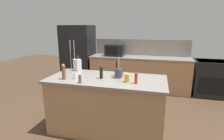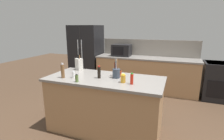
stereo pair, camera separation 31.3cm
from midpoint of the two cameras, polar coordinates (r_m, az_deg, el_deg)
ground_plane at (r=3.24m, az=0.62°, el=-18.74°), size 14.00×14.00×0.00m
back_counter_run at (r=4.97m, az=12.66°, el=-1.30°), size 2.76×0.66×0.94m
wall_backsplash at (r=5.15m, az=13.59°, el=7.09°), size 2.72×0.03×0.46m
kitchen_island at (r=3.01m, az=0.64°, el=-11.17°), size 1.91×0.88×0.94m
refrigerator at (r=5.49m, az=-6.74°, el=4.92°), size 0.90×0.75×1.80m
range_oven at (r=5.07m, az=33.22°, el=-3.06°), size 0.76×0.65×0.92m
microwave at (r=4.99m, az=4.96°, el=6.45°), size 0.51×0.39×0.33m
knife_block at (r=3.39m, az=-8.14°, el=1.94°), size 0.16×0.15×0.29m
utensil_crock at (r=2.83m, az=4.56°, el=-1.02°), size 0.12×0.12×0.32m
salt_shaker at (r=2.87m, az=-9.46°, el=-1.56°), size 0.05×0.05×0.12m
hot_sauce_bottle at (r=2.55m, az=10.01°, el=-2.97°), size 0.05×0.05×0.17m
soy_sauce_bottle at (r=2.80m, az=-1.07°, el=-0.79°), size 0.05×0.05×0.21m
vinegar_bottle at (r=2.93m, az=4.32°, el=0.28°), size 0.06×0.06×0.26m
spice_jar_paprika at (r=2.92m, az=5.71°, el=-1.14°), size 0.05×0.05×0.12m
spice_jar_oregano at (r=2.65m, az=-8.14°, el=-2.76°), size 0.05×0.05×0.12m
honey_jar at (r=2.61m, az=7.09°, el=-2.82°), size 0.07×0.07×0.13m
pepper_grinder at (r=2.89m, az=-12.86°, el=-0.34°), size 0.06×0.06×0.24m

